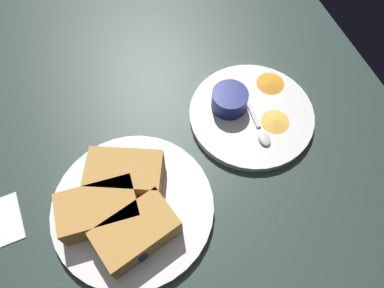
{
  "coord_description": "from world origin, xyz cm",
  "views": [
    {
      "loc": [
        0.1,
        -34.86,
        63.48
      ],
      "look_at": [
        11.36,
        -3.42,
        3.0
      ],
      "focal_mm": 34.97,
      "sensor_mm": 36.0,
      "label": 1
    }
  ],
  "objects_px": {
    "plate_chips_companion": "(251,115)",
    "spoon_by_gravy_ramekin": "(261,133)",
    "plate_sandwich_main": "(132,208)",
    "spoon_by_dark_ramekin": "(127,211)",
    "ramekin_light_gravy": "(229,100)",
    "sandwich_half_near": "(124,173)",
    "sandwich_half_far": "(98,209)",
    "ramekin_dark_sauce": "(131,241)",
    "sandwich_half_extra": "(136,232)"
  },
  "relations": [
    {
      "from": "plate_chips_companion",
      "to": "spoon_by_gravy_ramekin",
      "type": "distance_m",
      "value": 0.05
    },
    {
      "from": "plate_chips_companion",
      "to": "ramekin_dark_sauce",
      "type": "bearing_deg",
      "value": -149.64
    },
    {
      "from": "ramekin_light_gravy",
      "to": "sandwich_half_near",
      "type": "bearing_deg",
      "value": -159.8
    },
    {
      "from": "sandwich_half_extra",
      "to": "ramekin_light_gravy",
      "type": "bearing_deg",
      "value": 38.49
    },
    {
      "from": "ramekin_dark_sauce",
      "to": "plate_chips_companion",
      "type": "relative_size",
      "value": 0.28
    },
    {
      "from": "plate_chips_companion",
      "to": "ramekin_light_gravy",
      "type": "bearing_deg",
      "value": 140.19
    },
    {
      "from": "plate_sandwich_main",
      "to": "ramekin_light_gravy",
      "type": "height_order",
      "value": "ramekin_light_gravy"
    },
    {
      "from": "sandwich_half_near",
      "to": "sandwich_half_far",
      "type": "distance_m",
      "value": 0.08
    },
    {
      "from": "ramekin_light_gravy",
      "to": "spoon_by_gravy_ramekin",
      "type": "distance_m",
      "value": 0.09
    },
    {
      "from": "sandwich_half_far",
      "to": "spoon_by_dark_ramekin",
      "type": "height_order",
      "value": "sandwich_half_far"
    },
    {
      "from": "plate_sandwich_main",
      "to": "sandwich_half_extra",
      "type": "distance_m",
      "value": 0.06
    },
    {
      "from": "spoon_by_dark_ramekin",
      "to": "ramekin_dark_sauce",
      "type": "bearing_deg",
      "value": -96.68
    },
    {
      "from": "sandwich_half_extra",
      "to": "ramekin_light_gravy",
      "type": "xyz_separation_m",
      "value": [
        0.24,
        0.19,
        -0.0
      ]
    },
    {
      "from": "sandwich_half_extra",
      "to": "ramekin_dark_sauce",
      "type": "relative_size",
      "value": 2.14
    },
    {
      "from": "spoon_by_dark_ramekin",
      "to": "plate_sandwich_main",
      "type": "bearing_deg",
      "value": 38.1
    },
    {
      "from": "sandwich_half_extra",
      "to": "spoon_by_dark_ramekin",
      "type": "distance_m",
      "value": 0.05
    },
    {
      "from": "sandwich_half_far",
      "to": "spoon_by_gravy_ramekin",
      "type": "height_order",
      "value": "sandwich_half_far"
    },
    {
      "from": "spoon_by_dark_ramekin",
      "to": "spoon_by_gravy_ramekin",
      "type": "height_order",
      "value": "same"
    },
    {
      "from": "plate_sandwich_main",
      "to": "spoon_by_gravy_ramekin",
      "type": "bearing_deg",
      "value": 11.79
    },
    {
      "from": "ramekin_dark_sauce",
      "to": "spoon_by_dark_ramekin",
      "type": "relative_size",
      "value": 0.69
    },
    {
      "from": "sandwich_half_extra",
      "to": "spoon_by_dark_ramekin",
      "type": "height_order",
      "value": "sandwich_half_extra"
    },
    {
      "from": "ramekin_light_gravy",
      "to": "spoon_by_gravy_ramekin",
      "type": "relative_size",
      "value": 0.72
    },
    {
      "from": "sandwich_half_far",
      "to": "ramekin_dark_sauce",
      "type": "xyz_separation_m",
      "value": [
        0.04,
        -0.07,
        -0.01
      ]
    },
    {
      "from": "spoon_by_dark_ramekin",
      "to": "ramekin_light_gravy",
      "type": "height_order",
      "value": "ramekin_light_gravy"
    },
    {
      "from": "plate_sandwich_main",
      "to": "spoon_by_gravy_ramekin",
      "type": "xyz_separation_m",
      "value": [
        0.27,
        0.06,
        0.01
      ]
    },
    {
      "from": "plate_sandwich_main",
      "to": "sandwich_half_near",
      "type": "height_order",
      "value": "sandwich_half_near"
    },
    {
      "from": "plate_sandwich_main",
      "to": "plate_chips_companion",
      "type": "relative_size",
      "value": 1.14
    },
    {
      "from": "sandwich_half_far",
      "to": "sandwich_half_extra",
      "type": "xyz_separation_m",
      "value": [
        0.05,
        -0.06,
        0.0
      ]
    },
    {
      "from": "plate_chips_companion",
      "to": "ramekin_light_gravy",
      "type": "relative_size",
      "value": 3.48
    },
    {
      "from": "ramekin_light_gravy",
      "to": "ramekin_dark_sauce",
      "type": "bearing_deg",
      "value": -141.56
    },
    {
      "from": "sandwich_half_near",
      "to": "ramekin_dark_sauce",
      "type": "bearing_deg",
      "value": -100.01
    },
    {
      "from": "sandwich_half_extra",
      "to": "spoon_by_dark_ramekin",
      "type": "relative_size",
      "value": 1.48
    },
    {
      "from": "sandwich_half_far",
      "to": "ramekin_light_gravy",
      "type": "relative_size",
      "value": 1.91
    },
    {
      "from": "sandwich_half_far",
      "to": "sandwich_half_near",
      "type": "bearing_deg",
      "value": 39.87
    },
    {
      "from": "sandwich_half_extra",
      "to": "spoon_by_dark_ramekin",
      "type": "bearing_deg",
      "value": 95.36
    },
    {
      "from": "sandwich_half_far",
      "to": "plate_chips_companion",
      "type": "height_order",
      "value": "sandwich_half_far"
    },
    {
      "from": "plate_chips_companion",
      "to": "spoon_by_gravy_ramekin",
      "type": "height_order",
      "value": "spoon_by_gravy_ramekin"
    },
    {
      "from": "spoon_by_dark_ramekin",
      "to": "sandwich_half_extra",
      "type": "bearing_deg",
      "value": -84.64
    },
    {
      "from": "sandwich_half_near",
      "to": "spoon_by_dark_ramekin",
      "type": "bearing_deg",
      "value": -102.95
    },
    {
      "from": "plate_chips_companion",
      "to": "sandwich_half_far",
      "type": "bearing_deg",
      "value": -162.51
    },
    {
      "from": "sandwich_half_near",
      "to": "ramekin_light_gravy",
      "type": "height_order",
      "value": "sandwich_half_near"
    },
    {
      "from": "plate_chips_companion",
      "to": "plate_sandwich_main",
      "type": "bearing_deg",
      "value": -158.49
    },
    {
      "from": "plate_chips_companion",
      "to": "ramekin_light_gravy",
      "type": "distance_m",
      "value": 0.06
    },
    {
      "from": "ramekin_dark_sauce",
      "to": "spoon_by_gravy_ramekin",
      "type": "xyz_separation_m",
      "value": [
        0.29,
        0.12,
        -0.01
      ]
    },
    {
      "from": "spoon_by_gravy_ramekin",
      "to": "plate_sandwich_main",
      "type": "bearing_deg",
      "value": -168.21
    },
    {
      "from": "sandwich_half_extra",
      "to": "ramekin_light_gravy",
      "type": "relative_size",
      "value": 2.07
    },
    {
      "from": "sandwich_half_extra",
      "to": "spoon_by_gravy_ramekin",
      "type": "xyz_separation_m",
      "value": [
        0.28,
        0.11,
        -0.02
      ]
    },
    {
      "from": "ramekin_dark_sauce",
      "to": "spoon_by_gravy_ramekin",
      "type": "bearing_deg",
      "value": 22.39
    },
    {
      "from": "plate_sandwich_main",
      "to": "sandwich_half_near",
      "type": "distance_m",
      "value": 0.06
    },
    {
      "from": "sandwich_half_near",
      "to": "sandwich_half_far",
      "type": "xyz_separation_m",
      "value": [
        -0.06,
        -0.05,
        0.0
      ]
    }
  ]
}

